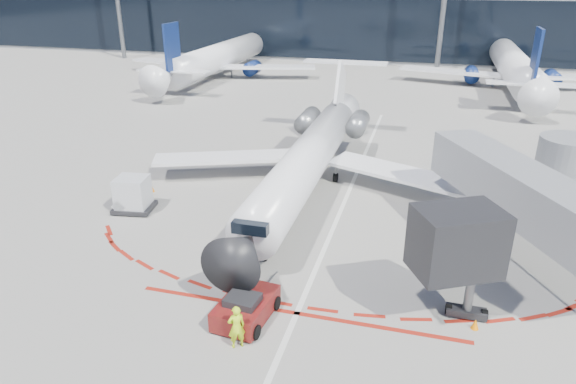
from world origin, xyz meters
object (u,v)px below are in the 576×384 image
(regional_jet, at_px, (311,154))
(pushback_tug, at_px, (246,307))
(ramp_worker, at_px, (236,327))
(uld_container, at_px, (133,194))

(regional_jet, distance_m, pushback_tug, 14.55)
(ramp_worker, bearing_deg, regional_jet, -122.07)
(pushback_tug, xyz_separation_m, uld_container, (-9.90, 8.00, 0.49))
(ramp_worker, relative_size, uld_container, 0.73)
(regional_jet, bearing_deg, uld_container, -145.17)
(ramp_worker, bearing_deg, pushback_tug, -116.75)
(regional_jet, relative_size, ramp_worker, 15.02)
(pushback_tug, relative_size, uld_container, 1.92)
(regional_jet, distance_m, uld_container, 11.32)
(ramp_worker, distance_m, uld_container, 14.06)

